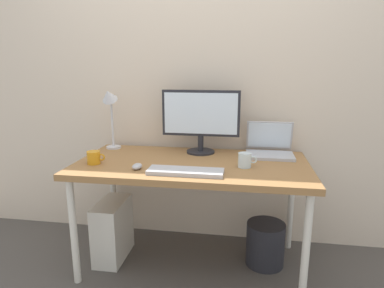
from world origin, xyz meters
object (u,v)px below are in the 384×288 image
at_px(keyboard, 185,171).
at_px(glass_cup, 245,160).
at_px(desk, 192,171).
at_px(wastebasket, 265,244).
at_px(monitor, 201,117).
at_px(laptop, 270,147).
at_px(mouse, 137,166).
at_px(computer_tower, 113,230).
at_px(desk_lamp, 110,105).
at_px(coffee_mug, 94,157).

relative_size(keyboard, glass_cup, 3.82).
xyz_separation_m(desk, wastebasket, (0.50, 0.07, -0.52)).
height_order(monitor, wastebasket, monitor).
relative_size(laptop, wastebasket, 1.07).
xyz_separation_m(desk, mouse, (-0.30, -0.20, 0.08)).
relative_size(computer_tower, wastebasket, 1.40).
distance_m(monitor, computer_tower, 1.01).
relative_size(mouse, wastebasket, 0.30).
distance_m(glass_cup, computer_tower, 1.07).
relative_size(monitor, mouse, 6.08).
height_order(desk, computer_tower, desk).
distance_m(monitor, keyboard, 0.54).
relative_size(monitor, desk_lamp, 1.18).
distance_m(laptop, computer_tower, 1.25).
distance_m(desk_lamp, wastebasket, 1.47).
bearing_deg(laptop, keyboard, -135.37).
bearing_deg(coffee_mug, laptop, 19.77).
height_order(desk_lamp, wastebasket, desk_lamp).
relative_size(laptop, mouse, 3.56).
height_order(monitor, keyboard, monitor).
distance_m(keyboard, glass_cup, 0.39).
xyz_separation_m(monitor, keyboard, (-0.03, -0.49, -0.24)).
bearing_deg(keyboard, desk_lamp, 142.87).
xyz_separation_m(mouse, coffee_mug, (-0.30, 0.06, 0.02)).
bearing_deg(keyboard, computer_tower, 158.04).
bearing_deg(computer_tower, monitor, 23.73).
bearing_deg(mouse, computer_tower, 144.36).
relative_size(desk, coffee_mug, 12.62).
bearing_deg(computer_tower, keyboard, -21.96).
xyz_separation_m(keyboard, computer_tower, (-0.56, 0.23, -0.53)).
xyz_separation_m(desk, keyboard, (-0.00, -0.24, 0.07)).
bearing_deg(computer_tower, glass_cup, -2.96).
distance_m(monitor, desk_lamp, 0.67).
bearing_deg(monitor, desk_lamp, 179.93).
height_order(coffee_mug, glass_cup, glass_cup).
relative_size(laptop, keyboard, 0.73).
bearing_deg(glass_cup, desk, 170.10).
distance_m(laptop, coffee_mug, 1.18).
bearing_deg(desk, desk_lamp, 159.05).
distance_m(keyboard, computer_tower, 0.81).
bearing_deg(keyboard, mouse, 172.63).
xyz_separation_m(monitor, desk_lamp, (-0.67, 0.00, 0.08)).
relative_size(desk, keyboard, 3.39).
distance_m(desk, mouse, 0.37).
relative_size(keyboard, coffee_mug, 3.72).
xyz_separation_m(desk_lamp, keyboard, (0.64, -0.49, -0.32)).
xyz_separation_m(desk, coffee_mug, (-0.61, -0.14, 0.10)).
xyz_separation_m(desk_lamp, glass_cup, (0.98, -0.31, -0.29)).
xyz_separation_m(glass_cup, computer_tower, (-0.90, 0.05, -0.57)).
height_order(laptop, desk_lamp, desk_lamp).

